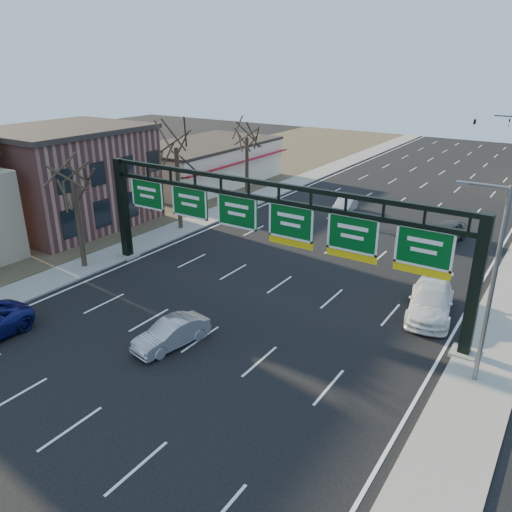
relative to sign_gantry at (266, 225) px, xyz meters
The scene contains 16 objects.
ground 9.24m from the sign_gantry, 91.15° to the right, with size 160.00×160.00×0.00m, color black.
sidewalk_left 18.24m from the sign_gantry, 137.20° to the left, with size 3.00×120.00×0.12m, color gray.
dirt_strip_left 28.25m from the sign_gantry, 154.50° to the left, with size 21.00×120.00×0.06m, color #473D2B.
lane_markings 12.86m from the sign_gantry, 90.76° to the left, with size 21.60×120.00×0.01m, color white.
sign_gantry is the anchor object (origin of this frame).
brick_block 21.87m from the sign_gantry, behind, with size 10.40×12.40×8.30m.
cream_strip 30.24m from the sign_gantry, 135.86° to the left, with size 10.90×18.40×4.70m.
tree_gantry 13.53m from the sign_gantry, 166.97° to the right, with size 3.60×3.60×8.48m.
tree_mid 15.08m from the sign_gantry, 151.63° to the left, with size 3.60×3.60×9.24m.
tree_far 21.57m from the sign_gantry, 127.32° to the left, with size 3.60×3.60×8.86m.
streetlight_near 12.48m from the sign_gantry, ahead, with size 2.15×0.22×9.00m.
traffic_signal_mast 47.33m from the sign_gantry, 83.29° to the left, with size 10.16×0.54×7.00m.
car_silver_sedan 8.30m from the sign_gantry, 97.92° to the right, with size 1.44×4.12×1.36m, color #A4A5A9.
car_white_wagon 10.27m from the sign_gantry, 20.08° to the left, with size 2.31×5.69×1.65m, color white.
car_grey_far 17.90m from the sign_gantry, 67.48° to the left, with size 1.87×4.66×1.59m, color #393C3E.
car_silver_distant 19.53m from the sign_gantry, 99.62° to the left, with size 1.48×4.24×1.40m, color silver.
Camera 1 is at (14.72, -15.08, 13.58)m, focal length 35.00 mm.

